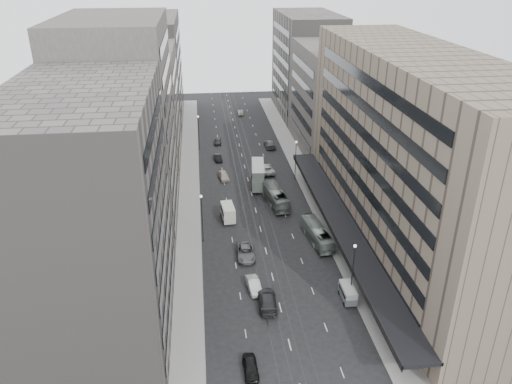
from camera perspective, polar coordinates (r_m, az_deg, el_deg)
name	(u,v)px	position (r m, az deg, el deg)	size (l,w,h in m)	color
ground	(274,281)	(71.94, 2.02, -10.10)	(220.00, 220.00, 0.00)	black
sidewalk_right	(303,174)	(106.25, 5.44, 2.12)	(4.00, 125.00, 0.15)	gray
sidewalk_left	(190,179)	(104.14, -7.60, 1.51)	(4.00, 125.00, 0.15)	gray
department_store	(410,156)	(77.50, 17.21, 3.96)	(19.20, 60.00, 30.00)	#756455
building_right_mid	(333,99)	(117.96, 8.84, 10.41)	(15.00, 28.00, 24.00)	#4B4541
building_right_far	(307,65)	(145.94, 5.82, 14.21)	(15.00, 32.00, 28.00)	#64605A
building_left_a	(94,224)	(57.91, -18.08, -3.46)	(15.00, 28.00, 30.00)	#64605A
building_left_b	(122,130)	(81.72, -15.05, 6.85)	(15.00, 26.00, 34.00)	#4B4541
building_left_c	(141,111)	(108.65, -13.03, 9.06)	(15.00, 28.00, 25.00)	#74685A
building_left_d	(152,71)	(140.25, -11.85, 13.37)	(15.00, 38.00, 28.00)	#64605A
lamp_right_near	(353,265)	(67.00, 11.04, -8.19)	(0.44, 0.44, 8.32)	#262628
lamp_right_far	(296,156)	(101.62, 4.57, 4.17)	(0.44, 0.44, 8.32)	#262628
lamp_left_near	(202,213)	(78.86, -6.22, -2.40)	(0.44, 0.44, 8.32)	#262628
lamp_left_far	(198,129)	(118.68, -6.59, 7.21)	(0.44, 0.44, 8.32)	#262628
bus_near	(317,234)	(80.91, 6.96, -4.75)	(2.36, 10.09, 2.81)	gray
bus_far	(275,195)	(92.59, 2.15, -0.39)	(2.64, 11.30, 3.15)	gray
double_decker	(258,175)	(99.11, 0.21, 2.01)	(3.33, 8.69, 4.64)	gray
vw_microbus	(348,293)	(68.83, 10.46, -11.23)	(1.77, 3.84, 2.07)	slate
panel_van	(228,212)	(86.63, -3.22, -2.32)	(2.56, 4.68, 2.85)	beige
sedan_0	(251,367)	(58.21, -0.63, -19.41)	(1.62, 4.03, 1.37)	black
sedan_1	(254,285)	(69.78, -0.25, -10.59)	(1.57, 4.51, 1.49)	silver
sedan_2	(246,252)	(76.69, -1.18, -6.90)	(2.64, 5.73, 1.59)	#5E5E60
sedan_3	(267,300)	(66.94, 1.30, -12.25)	(2.40, 5.91, 1.72)	#262629
sedan_4	(224,176)	(103.13, -3.71, 1.86)	(1.82, 4.52, 1.54)	#B8A999
sedan_5	(218,158)	(112.93, -4.37, 3.92)	(1.43, 4.11, 1.35)	black
sedan_6	(266,169)	(106.23, 1.17, 2.67)	(2.79, 6.05, 1.68)	silver
sedan_7	(270,144)	(120.82, 1.57, 5.51)	(2.33, 5.73, 1.66)	#505153
sedan_8	(218,141)	(123.37, -4.39, 5.80)	(1.65, 4.11, 1.40)	#262628
sedan_9	(241,112)	(147.36, -1.78, 9.10)	(1.44, 4.12, 1.36)	#A8A28B
pedestrian	(402,356)	(61.16, 16.31, -17.60)	(0.63, 0.41, 1.72)	black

